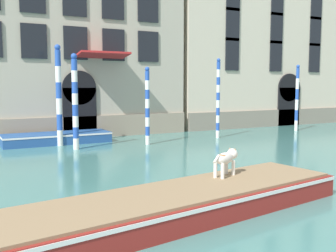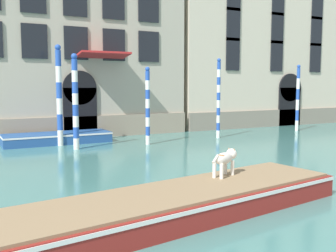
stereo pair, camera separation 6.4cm
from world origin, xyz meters
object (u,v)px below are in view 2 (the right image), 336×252
at_px(mooring_pole_3, 219,98).
at_px(mooring_pole_4, 59,95).
at_px(mooring_pole_2, 148,106).
at_px(dog_on_deck, 225,159).
at_px(mooring_pole_0, 298,98).
at_px(boat_moored_near_palazzo, 57,138).
at_px(boat_foreground, 171,204).
at_px(mooring_pole_1, 75,101).

xyz_separation_m(mooring_pole_3, mooring_pole_4, (-8.14, 1.11, 0.23)).
bearing_deg(mooring_pole_2, mooring_pole_3, 5.96).
height_order(dog_on_deck, mooring_pole_0, mooring_pole_0).
distance_m(boat_moored_near_palazzo, mooring_pole_3, 8.57).
distance_m(dog_on_deck, mooring_pole_4, 10.85).
height_order(mooring_pole_0, mooring_pole_2, mooring_pole_0).
bearing_deg(boat_foreground, mooring_pole_0, 28.30).
bearing_deg(boat_moored_near_palazzo, mooring_pole_2, -33.66).
distance_m(boat_foreground, dog_on_deck, 2.14).
distance_m(mooring_pole_2, mooring_pole_3, 4.38).
height_order(boat_foreground, boat_moored_near_palazzo, boat_foreground).
xyz_separation_m(mooring_pole_2, mooring_pole_3, (4.35, 0.45, 0.28)).
xyz_separation_m(dog_on_deck, mooring_pole_2, (1.94, 9.05, 0.84)).
relative_size(mooring_pole_0, mooring_pole_2, 1.10).
height_order(dog_on_deck, mooring_pole_2, mooring_pole_2).
bearing_deg(dog_on_deck, boat_moored_near_palazzo, 75.31).
bearing_deg(dog_on_deck, mooring_pole_0, 14.84).
distance_m(mooring_pole_0, mooring_pole_4, 14.34).
xyz_separation_m(mooring_pole_0, mooring_pole_4, (-14.33, 0.65, 0.32)).
xyz_separation_m(mooring_pole_0, mooring_pole_2, (-10.53, -0.91, -0.19)).
distance_m(boat_moored_near_palazzo, mooring_pole_4, 2.27).
bearing_deg(boat_foreground, boat_moored_near_palazzo, 81.46).
bearing_deg(mooring_pole_4, mooring_pole_3, -7.74).
relative_size(mooring_pole_1, mooring_pole_4, 0.90).
bearing_deg(mooring_pole_3, boat_foreground, -128.75).
relative_size(mooring_pole_0, mooring_pole_3, 0.96).
distance_m(mooring_pole_0, mooring_pole_1, 13.94).
bearing_deg(mooring_pole_4, boat_foreground, -90.21).
relative_size(boat_foreground, mooring_pole_2, 2.46).
xyz_separation_m(boat_moored_near_palazzo, mooring_pole_0, (14.31, -1.51, 1.78)).
bearing_deg(boat_moored_near_palazzo, boat_foreground, -91.22).
bearing_deg(dog_on_deck, boat_foreground, 176.44).
relative_size(boat_moored_near_palazzo, mooring_pole_1, 1.22).
distance_m(dog_on_deck, mooring_pole_2, 9.29).
height_order(mooring_pole_1, mooring_pole_2, mooring_pole_1).
distance_m(boat_foreground, mooring_pole_3, 13.20).
relative_size(mooring_pole_0, mooring_pole_1, 0.97).
relative_size(boat_foreground, dog_on_deck, 9.51).
distance_m(dog_on_deck, mooring_pole_0, 16.00).
height_order(mooring_pole_2, mooring_pole_3, mooring_pole_3).
distance_m(boat_foreground, mooring_pole_0, 17.97).
distance_m(boat_moored_near_palazzo, mooring_pole_0, 14.50).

